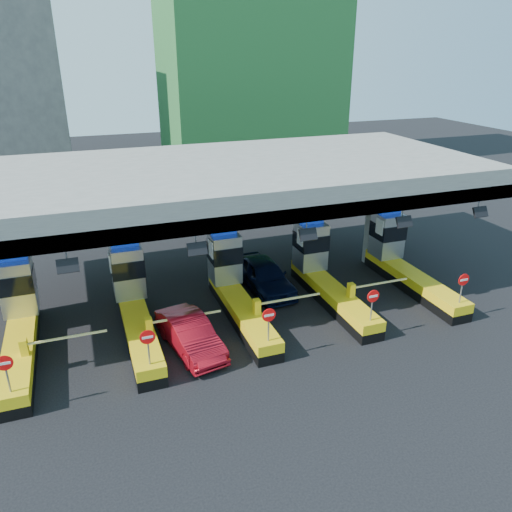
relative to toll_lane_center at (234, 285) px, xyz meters
name	(u,v)px	position (x,y,z in m)	size (l,w,h in m)	color
ground	(236,311)	(0.00, -0.28, -1.40)	(120.00, 120.00, 0.00)	black
toll_canopy	(217,181)	(0.00, 2.59, 4.74)	(28.00, 12.09, 7.00)	slate
toll_lane_far_left	(19,318)	(-10.00, 0.00, 0.00)	(4.43, 8.00, 4.16)	black
toll_lane_left	(133,300)	(-5.00, 0.00, 0.00)	(4.43, 8.00, 4.16)	black
toll_lane_center	(234,285)	(0.00, 0.00, 0.00)	(4.43, 8.00, 4.16)	black
toll_lane_right	(322,271)	(5.00, 0.00, 0.00)	(4.43, 8.00, 4.16)	black
toll_lane_far_right	(401,258)	(10.00, 0.00, 0.00)	(4.43, 8.00, 4.16)	black
bg_building_scaffold	(250,32)	(12.00, 31.72, 12.60)	(18.00, 12.00, 28.00)	#1E5926
van	(264,275)	(2.25, 1.55, -0.51)	(2.10, 5.23, 1.78)	black
red_car	(190,334)	(-2.95, -2.89, -0.63)	(1.63, 4.68, 1.54)	maroon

